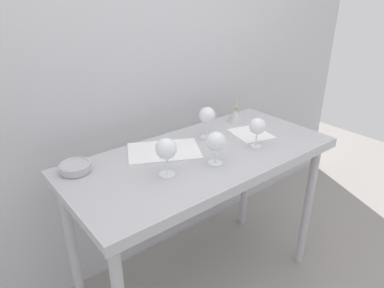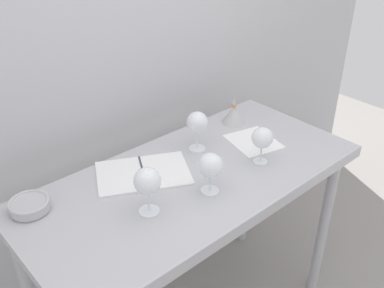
{
  "view_description": "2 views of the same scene",
  "coord_description": "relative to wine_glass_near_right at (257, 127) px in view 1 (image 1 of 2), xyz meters",
  "views": [
    {
      "loc": [
        -1.03,
        -1.2,
        1.69
      ],
      "look_at": [
        -0.06,
        0.01,
        0.96
      ],
      "focal_mm": 32.5,
      "sensor_mm": 36.0,
      "label": 1
    },
    {
      "loc": [
        -0.96,
        -1.08,
        1.9
      ],
      "look_at": [
        0.04,
        0.04,
        1.01
      ],
      "focal_mm": 41.48,
      "sensor_mm": 36.0,
      "label": 2
    }
  ],
  "objects": [
    {
      "name": "wine_glass_near_right",
      "position": [
        0.0,
        0.0,
        0.0
      ],
      "size": [
        0.09,
        0.09,
        0.16
      ],
      "color": "white",
      "rests_on": "steel_counter"
    },
    {
      "name": "ground_plane",
      "position": [
        -0.27,
        0.12,
        -1.01
      ],
      "size": [
        6.0,
        6.0,
        0.0
      ],
      "primitive_type": "plane",
      "color": "gray"
    },
    {
      "name": "open_notebook",
      "position": [
        -0.41,
        0.25,
        -0.11
      ],
      "size": [
        0.43,
        0.38,
        0.01
      ],
      "rotation": [
        0.0,
        0.0,
        -0.49
      ],
      "color": "white",
      "rests_on": "steel_counter"
    },
    {
      "name": "wine_glass_near_center",
      "position": [
        -0.3,
        -0.01,
        0.0
      ],
      "size": [
        0.09,
        0.09,
        0.16
      ],
      "color": "white",
      "rests_on": "steel_counter"
    },
    {
      "name": "tasting_bowl",
      "position": [
        -0.85,
        0.33,
        -0.09
      ],
      "size": [
        0.14,
        0.14,
        0.04
      ],
      "color": "beige",
      "rests_on": "steel_counter"
    },
    {
      "name": "wine_glass_far_right",
      "position": [
        -0.12,
        0.25,
        0.01
      ],
      "size": [
        0.09,
        0.09,
        0.18
      ],
      "color": "white",
      "rests_on": "steel_counter"
    },
    {
      "name": "decanter_funnel",
      "position": [
        0.17,
        0.32,
        -0.07
      ],
      "size": [
        0.11,
        0.11,
        0.14
      ],
      "color": "#B5B5B5",
      "rests_on": "steel_counter"
    },
    {
      "name": "back_wall",
      "position": [
        -0.27,
        0.61,
        0.29
      ],
      "size": [
        3.8,
        0.04,
        2.6
      ],
      "primitive_type": "cube",
      "color": "#BABABF",
      "rests_on": "ground_plane"
    },
    {
      "name": "wine_glass_near_left",
      "position": [
        -0.54,
        0.05,
        0.01
      ],
      "size": [
        0.1,
        0.1,
        0.18
      ],
      "color": "white",
      "rests_on": "steel_counter"
    },
    {
      "name": "steel_counter",
      "position": [
        -0.27,
        0.11,
        -0.22
      ],
      "size": [
        1.4,
        0.65,
        0.9
      ],
      "color": "#B5B5BA",
      "rests_on": "ground_plane"
    },
    {
      "name": "tasting_sheet_upper",
      "position": [
        0.1,
        0.13,
        -0.11
      ],
      "size": [
        0.24,
        0.26,
        0.0
      ],
      "primitive_type": "cube",
      "rotation": [
        0.0,
        0.0,
        -0.25
      ],
      "color": "white",
      "rests_on": "steel_counter"
    }
  ]
}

